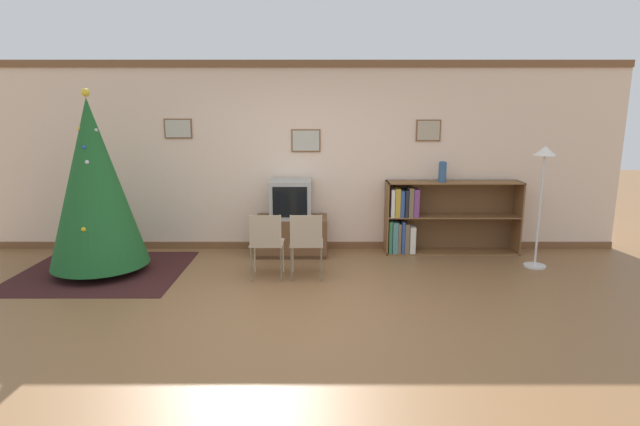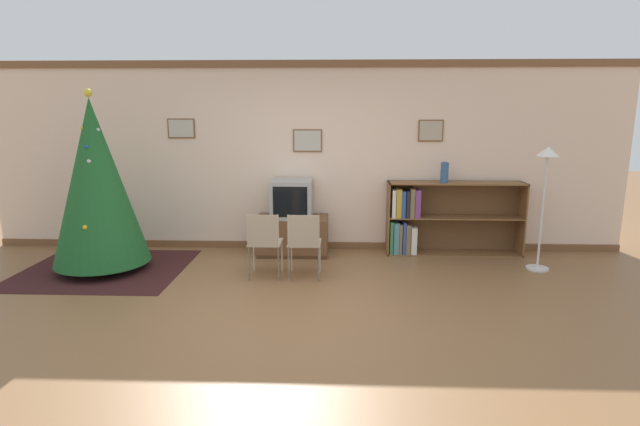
{
  "view_description": "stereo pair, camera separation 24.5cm",
  "coord_description": "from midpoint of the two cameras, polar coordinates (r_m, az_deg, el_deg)",
  "views": [
    {
      "loc": [
        0.26,
        -4.72,
        2.05
      ],
      "look_at": [
        0.28,
        1.35,
        0.77
      ],
      "focal_mm": 28.0,
      "sensor_mm": 36.0,
      "label": 1
    },
    {
      "loc": [
        0.51,
        -4.71,
        2.05
      ],
      "look_at": [
        0.28,
        1.35,
        0.77
      ],
      "focal_mm": 28.0,
      "sensor_mm": 36.0,
      "label": 2
    }
  ],
  "objects": [
    {
      "name": "vase",
      "position": [
        7.15,
        12.7,
        4.63
      ],
      "size": [
        0.11,
        0.11,
        0.29
      ],
      "color": "#335684",
      "rests_on": "bookshelf"
    },
    {
      "name": "television",
      "position": [
        6.99,
        -4.51,
        1.64
      ],
      "size": [
        0.57,
        0.54,
        0.53
      ],
      "color": "#9E9E99",
      "rests_on": "tv_console"
    },
    {
      "name": "ground_plane",
      "position": [
        5.16,
        -4.52,
        -11.55
      ],
      "size": [
        24.0,
        24.0,
        0.0
      ],
      "primitive_type": "plane",
      "color": "brown"
    },
    {
      "name": "area_rug",
      "position": [
        7.02,
        -24.71,
        -6.15
      ],
      "size": [
        2.05,
        1.81,
        0.01
      ],
      "color": "#381919",
      "rests_on": "ground_plane"
    },
    {
      "name": "folding_chair_left",
      "position": [
        6.06,
        -7.48,
        -3.28
      ],
      "size": [
        0.4,
        0.4,
        0.82
      ],
      "color": "tan",
      "rests_on": "ground_plane"
    },
    {
      "name": "christmas_tree",
      "position": [
        6.78,
        -25.54,
        3.03
      ],
      "size": [
        1.18,
        1.18,
        2.27
      ],
      "color": "maroon",
      "rests_on": "area_rug"
    },
    {
      "name": "standing_lamp",
      "position": [
        6.89,
        23.03,
        4.03
      ],
      "size": [
        0.28,
        0.28,
        1.58
      ],
      "color": "silver",
      "rests_on": "ground_plane"
    },
    {
      "name": "tv_console",
      "position": [
        7.11,
        -4.43,
        -2.61
      ],
      "size": [
        1.01,
        0.55,
        0.54
      ],
      "color": "#4C311E",
      "rests_on": "ground_plane"
    },
    {
      "name": "wall_back",
      "position": [
        7.25,
        -3.23,
        6.37
      ],
      "size": [
        9.2,
        0.11,
        2.7
      ],
      "color": "beige",
      "rests_on": "ground_plane"
    },
    {
      "name": "folding_chair_right",
      "position": [
        6.02,
        -2.91,
        -3.3
      ],
      "size": [
        0.4,
        0.4,
        0.82
      ],
      "color": "tan",
      "rests_on": "ground_plane"
    },
    {
      "name": "bookshelf",
      "position": [
        7.28,
        10.98,
        -0.62
      ],
      "size": [
        1.9,
        0.36,
        1.03
      ],
      "color": "brown",
      "rests_on": "ground_plane"
    }
  ]
}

